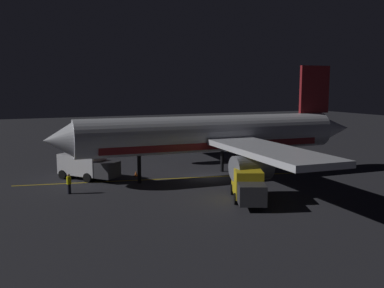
{
  "coord_description": "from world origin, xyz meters",
  "views": [
    {
      "loc": [
        -37.41,
        18.51,
        9.13
      ],
      "look_at": [
        0.0,
        2.0,
        3.5
      ],
      "focal_mm": 39.42,
      "sensor_mm": 36.0,
      "label": 1
    }
  ],
  "objects_px": {
    "ground_crew_worker": "(69,184)",
    "traffic_cone_near_left": "(136,174)",
    "catering_truck": "(248,185)",
    "traffic_cone_near_right": "(115,173)",
    "baggage_truck": "(86,167)",
    "airliner": "(216,135)"
  },
  "relations": [
    {
      "from": "catering_truck",
      "to": "traffic_cone_near_right",
      "type": "relative_size",
      "value": 11.61
    },
    {
      "from": "airliner",
      "to": "traffic_cone_near_left",
      "type": "distance_m",
      "value": 9.03
    },
    {
      "from": "catering_truck",
      "to": "traffic_cone_near_right",
      "type": "distance_m",
      "value": 16.0
    },
    {
      "from": "airliner",
      "to": "catering_truck",
      "type": "relative_size",
      "value": 5.16
    },
    {
      "from": "baggage_truck",
      "to": "traffic_cone_near_left",
      "type": "relative_size",
      "value": 11.26
    },
    {
      "from": "baggage_truck",
      "to": "catering_truck",
      "type": "distance_m",
      "value": 16.86
    },
    {
      "from": "airliner",
      "to": "baggage_truck",
      "type": "xyz_separation_m",
      "value": [
        4.11,
        12.15,
        -2.96
      ]
    },
    {
      "from": "airliner",
      "to": "traffic_cone_near_left",
      "type": "relative_size",
      "value": 59.94
    },
    {
      "from": "ground_crew_worker",
      "to": "traffic_cone_near_left",
      "type": "xyz_separation_m",
      "value": [
        4.55,
        -7.22,
        -0.64
      ]
    },
    {
      "from": "catering_truck",
      "to": "ground_crew_worker",
      "type": "height_order",
      "value": "catering_truck"
    },
    {
      "from": "catering_truck",
      "to": "traffic_cone_near_left",
      "type": "relative_size",
      "value": 11.61
    },
    {
      "from": "traffic_cone_near_left",
      "to": "catering_truck",
      "type": "bearing_deg",
      "value": -156.57
    },
    {
      "from": "baggage_truck",
      "to": "ground_crew_worker",
      "type": "distance_m",
      "value": 5.7
    },
    {
      "from": "catering_truck",
      "to": "traffic_cone_near_right",
      "type": "height_order",
      "value": "catering_truck"
    },
    {
      "from": "airliner",
      "to": "baggage_truck",
      "type": "bearing_deg",
      "value": 71.32
    },
    {
      "from": "baggage_truck",
      "to": "ground_crew_worker",
      "type": "height_order",
      "value": "baggage_truck"
    },
    {
      "from": "airliner",
      "to": "catering_truck",
      "type": "xyz_separation_m",
      "value": [
        -9.21,
        1.81,
        -2.91
      ]
    },
    {
      "from": "baggage_truck",
      "to": "traffic_cone_near_right",
      "type": "distance_m",
      "value": 3.28
    },
    {
      "from": "traffic_cone_near_left",
      "to": "traffic_cone_near_right",
      "type": "relative_size",
      "value": 1.0
    },
    {
      "from": "ground_crew_worker",
      "to": "traffic_cone_near_left",
      "type": "height_order",
      "value": "ground_crew_worker"
    },
    {
      "from": "catering_truck",
      "to": "ground_crew_worker",
      "type": "distance_m",
      "value": 15.12
    },
    {
      "from": "airliner",
      "to": "traffic_cone_near_right",
      "type": "distance_m",
      "value": 11.14
    }
  ]
}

